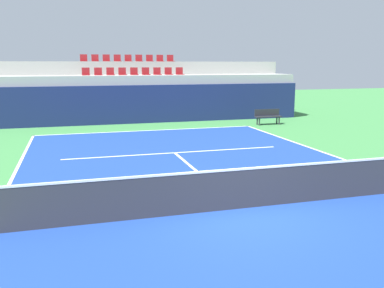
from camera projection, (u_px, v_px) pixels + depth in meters
ground_plane at (241, 209)px, 9.65m from camera, size 80.00×80.00×0.00m
court_surface at (241, 209)px, 9.64m from camera, size 11.00×24.00×0.01m
baseline_far at (148, 131)px, 20.91m from camera, size 11.00×0.10×0.00m
service_line_far at (175, 153)px, 15.68m from camera, size 8.26×0.10×0.00m
centre_service_line at (200, 174)px, 12.66m from camera, size 0.10×6.40×0.00m
back_wall at (139, 104)px, 23.40m from camera, size 19.59×0.30×2.14m
stands_tier_lower at (135, 98)px, 24.62m from camera, size 19.59×2.40×2.67m
stands_tier_upper at (129, 89)px, 26.81m from camera, size 19.59×2.40×3.46m
seating_row_lower at (134, 73)px, 24.43m from camera, size 5.98×0.44×0.44m
seating_row_upper at (128, 60)px, 26.54m from camera, size 5.98×0.44×0.44m
tennis_net at (241, 188)px, 9.55m from camera, size 11.08×0.08×1.07m
player_bench at (268, 115)px, 22.99m from camera, size 1.50×0.40×0.85m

